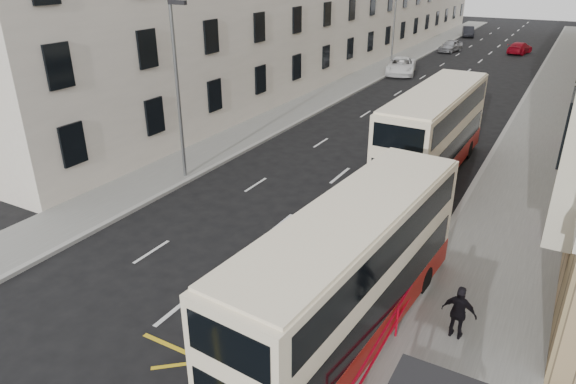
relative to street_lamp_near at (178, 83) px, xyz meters
The scene contains 15 objects.
pavement_right 23.47m from the street_lamp_near, 51.44° to the left, with size 4.00×120.00×0.15m, color slate.
pavement_left 18.60m from the street_lamp_near, 93.66° to the left, with size 3.00×120.00×0.15m, color slate.
kerb_right 22.30m from the street_lamp_near, 55.55° to the left, with size 0.25×120.00×0.15m, color #999994.
kerb_left 18.57m from the street_lamp_near, 88.89° to the left, with size 0.25×120.00×0.15m, color #999994.
road_markings 33.92m from the street_lamp_near, 79.11° to the left, with size 10.00×110.00×0.01m, color silver, non-canonical shape.
guard_railing 14.56m from the street_lamp_near, 26.38° to the right, with size 0.06×6.56×1.01m.
street_lamp_near is the anchor object (origin of this frame).
street_lamp_far 30.00m from the street_lamp_near, 90.00° to the left, with size 0.93×0.18×8.00m.
double_decker_front 13.44m from the street_lamp_near, 30.60° to the right, with size 3.04×10.16×3.99m.
double_decker_rear 12.14m from the street_lamp_near, 31.72° to the left, with size 2.65×10.66×4.23m.
pedestrian_far 15.51m from the street_lamp_near, 21.22° to the right, with size 0.94×0.39×1.61m, color black.
white_van 29.61m from the street_lamp_near, 87.75° to the left, with size 2.47×5.35×1.49m, color white.
car_silver 44.72m from the street_lamp_near, 87.28° to the left, with size 1.61×4.01×1.37m, color #A5A7AD.
car_dark 58.94m from the street_lamp_near, 88.88° to the left, with size 1.45×4.15×1.37m, color black.
car_red 48.13m from the street_lamp_near, 78.91° to the left, with size 1.79×4.41×1.28m, color maroon.
Camera 1 is at (9.19, -5.56, 9.65)m, focal length 32.00 mm.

